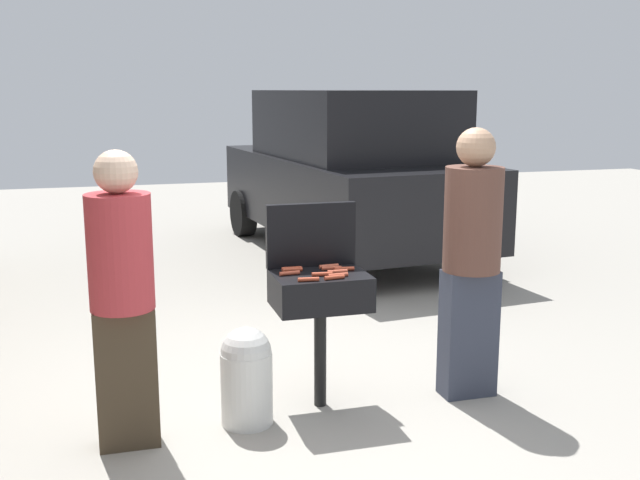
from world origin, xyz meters
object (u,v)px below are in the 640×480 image
Objects in this scene: hot_dog_8 at (329,266)px; hot_dog_1 at (308,279)px; hot_dog_4 at (344,269)px; hot_dog_10 at (338,275)px; propane_tank at (246,374)px; parked_minivan at (349,172)px; hot_dog_6 at (292,269)px; hot_dog_5 at (334,277)px; hot_dog_2 at (337,272)px; person_right at (472,254)px; person_left at (122,290)px; hot_dog_0 at (322,274)px; hot_dog_7 at (292,270)px; hot_dog_3 at (290,273)px; bbq_grill at (320,295)px; hot_dog_9 at (332,268)px.

hot_dog_1 is at bearing -126.17° from hot_dog_8.
hot_dog_10 is (-0.09, -0.15, 0.00)m from hot_dog_4.
parked_minivan is (2.13, 4.52, 0.70)m from propane_tank.
hot_dog_8 reaches higher than propane_tank.
hot_dog_6 and hot_dog_10 have the same top height.
hot_dog_5 is 4.81m from parked_minivan.
person_right is at bearing -4.57° from hot_dog_2.
person_right is (1.52, 0.04, 0.65)m from propane_tank.
person_left is at bearing 52.51° from parked_minivan.
parked_minivan is at bearing 69.97° from hot_dog_0.
hot_dog_10 is (0.24, -0.25, 0.00)m from hot_dog_6.
hot_dog_0 is at bearing -47.14° from hot_dog_7.
hot_dog_7 and hot_dog_10 have the same top height.
hot_dog_1 is at bearing -68.62° from hot_dog_3.
hot_dog_2 is at bearing 65.97° from hot_dog_5.
hot_dog_6 is at bearing 61.45° from parked_minivan.
person_left is (-1.27, -0.07, 0.03)m from hot_dog_5.
hot_dog_3 is 0.08× the size of person_left.
hot_dog_1 is 0.21× the size of propane_tank.
hot_dog_0 is 1.00× the size of hot_dog_10.
hot_dog_5 is at bearing -56.16° from hot_dog_6.
hot_dog_4 is (0.17, 0.04, 0.15)m from bbq_grill.
hot_dog_2 is 1.00× the size of hot_dog_5.
hot_dog_0 is 0.16m from hot_dog_1.
hot_dog_3 is at bearing -158.79° from hot_dog_8.
hot_dog_6 is at bearing 96.15° from hot_dog_1.
hot_dog_0 is 0.03× the size of parked_minivan.
parked_minivan is (1.77, 4.25, 0.13)m from hot_dog_6.
bbq_grill is 6.81× the size of hot_dog_5.
person_right is (0.91, -0.23, 0.08)m from hot_dog_8.
hot_dog_4 is at bearing 65.68° from parked_minivan.
person_left is at bearing -174.69° from hot_dog_10.
hot_dog_7 is 0.26m from hot_dog_8.
hot_dog_9 is at bearing 11.17° from hot_dog_3.
hot_dog_10 is at bearing -25.98° from hot_dog_3.
hot_dog_0 is 0.22m from hot_dog_7.
person_right is (0.92, 0.02, 0.08)m from hot_dog_10.
hot_dog_3 is 0.09m from hot_dog_7.
parked_minivan reaches higher than hot_dog_7.
hot_dog_2 is 4.66m from parked_minivan.
hot_dog_10 is (0.20, 0.05, 0.00)m from hot_dog_1.
hot_dog_1 is 1.00× the size of hot_dog_5.
propane_tank is 0.36× the size of person_left.
propane_tank is (-0.32, -0.16, -0.58)m from hot_dog_3.
parked_minivan is (2.84, 4.62, 0.09)m from person_left.
hot_dog_6 is 1.18m from person_right.
hot_dog_4 and hot_dog_5 have the same top height.
hot_dog_8 is at bearing 93.07° from hot_dog_2.
hot_dog_7 is at bearing 137.75° from hot_dog_10.
hot_dog_10 is (0.04, 0.05, 0.00)m from hot_dog_5.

